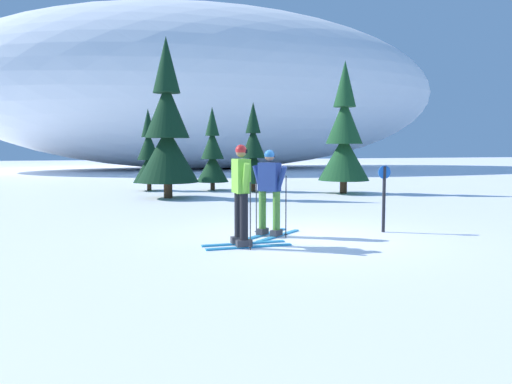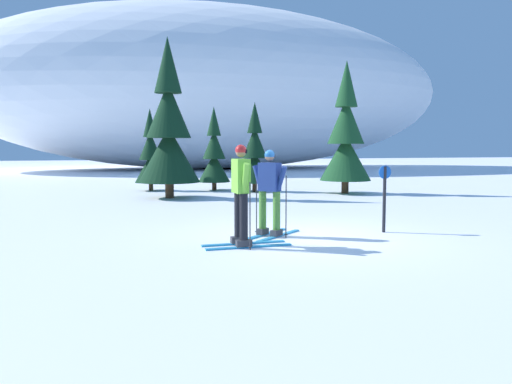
% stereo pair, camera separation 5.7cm
% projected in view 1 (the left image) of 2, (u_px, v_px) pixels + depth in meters
% --- Properties ---
extents(ground_plane, '(120.00, 120.00, 0.00)m').
position_uv_depth(ground_plane, '(305.00, 236.00, 10.43)').
color(ground_plane, white).
extents(skier_lime_jacket, '(1.62, 0.82, 1.85)m').
position_uv_depth(skier_lime_jacket, '(241.00, 192.00, 9.32)').
color(skier_lime_jacket, '#2893CC').
rests_on(skier_lime_jacket, ground).
extents(skier_navy_jacket, '(1.47, 1.40, 1.75)m').
position_uv_depth(skier_navy_jacket, '(270.00, 191.00, 10.37)').
color(skier_navy_jacket, '#2893CC').
rests_on(skier_navy_jacket, ground).
extents(pine_tree_far_left, '(1.29, 1.29, 3.34)m').
position_uv_depth(pine_tree_far_left, '(149.00, 157.00, 21.00)').
color(pine_tree_far_left, '#47301E').
rests_on(pine_tree_far_left, ground).
extents(pine_tree_center_left, '(2.16, 2.16, 5.59)m').
position_uv_depth(pine_tree_center_left, '(167.00, 131.00, 17.91)').
color(pine_tree_center_left, '#47301E').
rests_on(pine_tree_center_left, ground).
extents(pine_tree_center, '(1.33, 1.33, 3.43)m').
position_uv_depth(pine_tree_center, '(212.00, 155.00, 21.22)').
color(pine_tree_center, '#47301E').
rests_on(pine_tree_center, ground).
extents(pine_tree_center_right, '(1.38, 1.38, 3.57)m').
position_uv_depth(pine_tree_center_right, '(253.00, 154.00, 20.58)').
color(pine_tree_center_right, '#47301E').
rests_on(pine_tree_center_right, ground).
extents(pine_tree_far_right, '(1.95, 1.95, 5.06)m').
position_uv_depth(pine_tree_far_right, '(344.00, 138.00, 19.71)').
color(pine_tree_far_right, '#47301E').
rests_on(pine_tree_far_right, ground).
extents(snow_ridge_background, '(39.14, 18.02, 12.66)m').
position_uv_depth(snow_ridge_background, '(205.00, 89.00, 40.78)').
color(snow_ridge_background, white).
rests_on(snow_ridge_background, ground).
extents(trail_marker_post, '(0.28, 0.07, 1.42)m').
position_uv_depth(trail_marker_post, '(384.00, 194.00, 10.89)').
color(trail_marker_post, black).
rests_on(trail_marker_post, ground).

